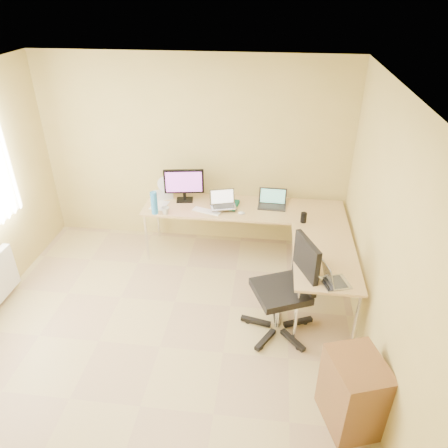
# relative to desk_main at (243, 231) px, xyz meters

# --- Properties ---
(floor) EXTENTS (4.50, 4.50, 0.00)m
(floor) POSITION_rel_desk_main_xyz_m (-0.72, -1.85, -0.36)
(floor) COLOR tan
(floor) RESTS_ON ground
(ceiling) EXTENTS (4.50, 4.50, 0.00)m
(ceiling) POSITION_rel_desk_main_xyz_m (-0.72, -1.85, 2.24)
(ceiling) COLOR white
(ceiling) RESTS_ON ground
(wall_back) EXTENTS (4.50, 0.00, 4.50)m
(wall_back) POSITION_rel_desk_main_xyz_m (-0.72, 0.40, 0.93)
(wall_back) COLOR tan
(wall_back) RESTS_ON ground
(wall_right) EXTENTS (0.00, 4.50, 4.50)m
(wall_right) POSITION_rel_desk_main_xyz_m (1.38, -1.85, 0.93)
(wall_right) COLOR tan
(wall_right) RESTS_ON ground
(desk_main) EXTENTS (2.65, 0.70, 0.73)m
(desk_main) POSITION_rel_desk_main_xyz_m (0.00, 0.00, 0.00)
(desk_main) COLOR tan
(desk_main) RESTS_ON ground
(desk_return) EXTENTS (0.70, 1.30, 0.73)m
(desk_return) POSITION_rel_desk_main_xyz_m (0.98, -1.00, 0.00)
(desk_return) COLOR tan
(desk_return) RESTS_ON ground
(monitor) EXTENTS (0.55, 0.25, 0.46)m
(monitor) POSITION_rel_desk_main_xyz_m (-0.82, 0.11, 0.59)
(monitor) COLOR black
(monitor) RESTS_ON desk_main
(book_stack) EXTENTS (0.23, 0.29, 0.04)m
(book_stack) POSITION_rel_desk_main_xyz_m (-0.18, 0.01, 0.39)
(book_stack) COLOR #105F49
(book_stack) RESTS_ON desk_main
(laptop_center) EXTENTS (0.39, 0.33, 0.21)m
(laptop_center) POSITION_rel_desk_main_xyz_m (-0.26, -0.10, 0.52)
(laptop_center) COLOR #9B9CAE
(laptop_center) RESTS_ON desk_main
(laptop_black) EXTENTS (0.38, 0.29, 0.23)m
(laptop_black) POSITION_rel_desk_main_xyz_m (0.37, 0.06, 0.48)
(laptop_black) COLOR black
(laptop_black) RESTS_ON desk_main
(keyboard) EXTENTS (0.39, 0.21, 0.02)m
(keyboard) POSITION_rel_desk_main_xyz_m (-0.47, -0.18, 0.37)
(keyboard) COLOR white
(keyboard) RESTS_ON desk_main
(mouse) EXTENTS (0.11, 0.09, 0.03)m
(mouse) POSITION_rel_desk_main_xyz_m (-0.01, -0.19, 0.38)
(mouse) COLOR silver
(mouse) RESTS_ON desk_main
(mug) EXTENTS (0.13, 0.13, 0.10)m
(mug) POSITION_rel_desk_main_xyz_m (-0.99, -0.30, 0.41)
(mug) COLOR beige
(mug) RESTS_ON desk_main
(cd_stack) EXTENTS (0.13, 0.13, 0.03)m
(cd_stack) POSITION_rel_desk_main_xyz_m (-0.30, -0.01, 0.38)
(cd_stack) COLOR silver
(cd_stack) RESTS_ON desk_main
(water_bottle) EXTENTS (0.09, 0.09, 0.30)m
(water_bottle) POSITION_rel_desk_main_xyz_m (-1.13, -0.30, 0.52)
(water_bottle) COLOR #2A79C0
(water_bottle) RESTS_ON desk_main
(papers) EXTENTS (0.23, 0.30, 0.01)m
(papers) POSITION_rel_desk_main_xyz_m (-1.13, -0.08, 0.37)
(papers) COLOR white
(papers) RESTS_ON desk_main
(white_box) EXTENTS (0.29, 0.26, 0.09)m
(white_box) POSITION_rel_desk_main_xyz_m (-1.13, 0.16, 0.41)
(white_box) COLOR silver
(white_box) RESTS_ON desk_main
(desk_fan) EXTENTS (0.25, 0.25, 0.28)m
(desk_fan) POSITION_rel_desk_main_xyz_m (-1.09, 0.20, 0.51)
(desk_fan) COLOR silver
(desk_fan) RESTS_ON desk_main
(black_cup) EXTENTS (0.10, 0.10, 0.13)m
(black_cup) POSITION_rel_desk_main_xyz_m (0.77, -0.30, 0.43)
(black_cup) COLOR black
(black_cup) RESTS_ON desk_main
(laptop_return) EXTENTS (0.36, 0.32, 0.20)m
(laptop_return) POSITION_rel_desk_main_xyz_m (1.03, -1.49, 0.47)
(laptop_return) COLOR #9598AC
(laptop_return) RESTS_ON desk_return
(office_chair) EXTENTS (0.89, 0.89, 1.13)m
(office_chair) POSITION_rel_desk_main_xyz_m (0.50, -1.45, 0.14)
(office_chair) COLOR black
(office_chair) RESTS_ON ground
(cabinet) EXTENTS (0.55, 0.62, 0.71)m
(cabinet) POSITION_rel_desk_main_xyz_m (1.13, -2.48, -0.01)
(cabinet) COLOR #AA6538
(cabinet) RESTS_ON ground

